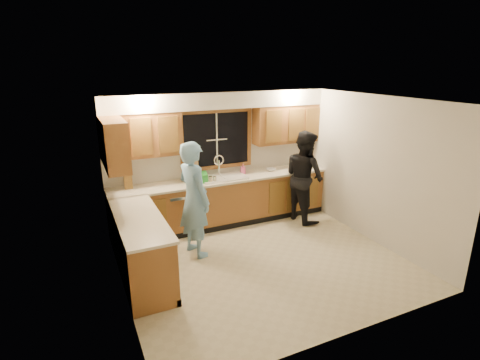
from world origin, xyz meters
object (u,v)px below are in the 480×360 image
(woman, at_px, (304,176))
(soap_bottle, at_px, (243,169))
(stove, at_px, (149,267))
(dishwasher, at_px, (181,211))
(sink, at_px, (223,181))
(man, at_px, (194,199))
(bowl, at_px, (271,170))
(dish_crate, at_px, (198,177))
(knife_block, at_px, (128,182))

(woman, relative_size, soap_bottle, 9.25)
(stove, bearing_deg, dishwasher, 62.31)
(sink, bearing_deg, soap_bottle, 13.15)
(man, distance_m, woman, 2.42)
(soap_bottle, bearing_deg, bowl, -6.73)
(bowl, bearing_deg, woman, -48.88)
(man, xyz_separation_m, woman, (2.37, 0.44, -0.04))
(stove, height_order, bowl, bowl)
(dish_crate, distance_m, soap_bottle, 0.97)
(dishwasher, height_order, dish_crate, dish_crate)
(sink, relative_size, woman, 0.48)
(sink, distance_m, stove, 2.60)
(stove, distance_m, woman, 3.60)
(sink, xyz_separation_m, soap_bottle, (0.47, 0.11, 0.15))
(dishwasher, xyz_separation_m, bowl, (1.90, 0.06, 0.53))
(soap_bottle, bearing_deg, dish_crate, -172.70)
(sink, bearing_deg, dishwasher, -179.01)
(sink, xyz_separation_m, knife_block, (-1.71, 0.12, 0.18))
(sink, height_order, dish_crate, sink)
(sink, bearing_deg, bowl, 2.22)
(soap_bottle, bearing_deg, dishwasher, -174.61)
(woman, distance_m, knife_block, 3.27)
(dish_crate, bearing_deg, stove, -125.75)
(dishwasher, bearing_deg, stove, -117.69)
(stove, bearing_deg, man, 44.22)
(dishwasher, relative_size, bowl, 4.27)
(knife_block, distance_m, bowl, 2.76)
(woman, relative_size, knife_block, 7.24)
(stove, bearing_deg, woman, 22.17)
(woman, height_order, bowl, woman)
(stove, xyz_separation_m, dish_crate, (1.30, 1.81, 0.55))
(knife_block, bearing_deg, sink, 0.25)
(stove, height_order, soap_bottle, soap_bottle)
(knife_block, height_order, soap_bottle, knife_block)
(sink, bearing_deg, dish_crate, -178.37)
(man, relative_size, soap_bottle, 9.70)
(dish_crate, xyz_separation_m, soap_bottle, (0.97, 0.12, 0.02))
(woman, bearing_deg, man, 95.89)
(woman, relative_size, dish_crate, 5.36)
(stove, distance_m, soap_bottle, 3.04)
(dishwasher, bearing_deg, soap_bottle, 5.39)
(knife_block, height_order, bowl, knife_block)
(dishwasher, height_order, soap_bottle, soap_bottle)
(bowl, bearing_deg, man, -153.49)
(knife_block, bearing_deg, woman, -6.30)
(man, relative_size, woman, 1.05)
(dishwasher, distance_m, woman, 2.45)
(soap_bottle, distance_m, bowl, 0.59)
(stove, distance_m, bowl, 3.45)
(dishwasher, height_order, woman, woman)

